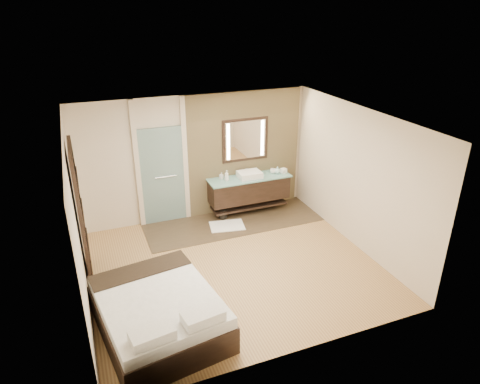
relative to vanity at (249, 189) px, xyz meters
name	(u,v)px	position (x,y,z in m)	size (l,w,h in m)	color
floor	(234,266)	(-1.10, -1.92, -0.58)	(5.00, 5.00, 0.00)	#94653E
tile_strip	(233,222)	(-0.50, -0.32, -0.57)	(3.80, 1.30, 0.01)	#3C2F20
stone_wall	(244,152)	(0.00, 0.29, 0.77)	(2.60, 0.08, 2.70)	tan
vanity	(249,189)	(0.00, 0.00, 0.00)	(1.85, 0.55, 0.88)	black
mirror_unit	(245,140)	(0.00, 0.24, 1.07)	(1.06, 0.04, 0.96)	black
frosted_door	(162,172)	(-1.85, 0.28, 0.56)	(1.10, 0.12, 2.70)	#ABD8D7
shoji_partition	(81,215)	(-3.53, -1.32, 0.63)	(0.06, 1.20, 2.40)	black
bed	(159,313)	(-2.68, -3.08, -0.27)	(1.84, 2.17, 0.75)	black
bath_mat	(227,226)	(-0.70, -0.46, -0.56)	(0.72, 0.50, 0.02)	white
waste_bin	(223,214)	(-0.65, -0.07, -0.46)	(0.19, 0.19, 0.23)	black
tissue_box	(283,171)	(0.82, -0.04, 0.33)	(0.12, 0.12, 0.10)	white
soap_bottle_a	(227,175)	(-0.53, 0.00, 0.40)	(0.09, 0.09, 0.23)	white
soap_bottle_b	(221,176)	(-0.61, 0.12, 0.36)	(0.07, 0.07, 0.15)	#B2B2B2
soap_bottle_c	(277,170)	(0.67, -0.03, 0.37)	(0.13, 0.13, 0.16)	silver
cup	(273,171)	(0.59, 0.02, 0.34)	(0.13, 0.13, 0.10)	white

